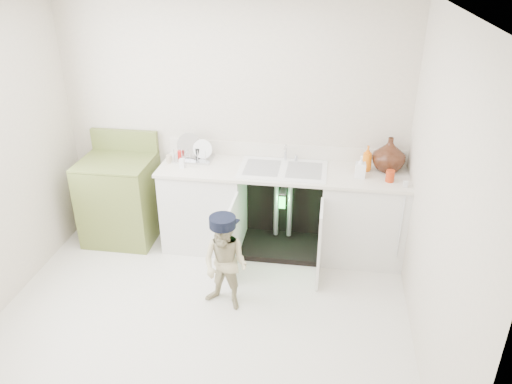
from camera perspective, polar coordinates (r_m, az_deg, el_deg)
ground at (r=4.42m, az=-6.17°, el=-14.14°), size 3.50×3.50×0.00m
room_shell at (r=3.73m, az=-7.10°, el=0.57°), size 6.00×5.50×1.26m
counter_run at (r=5.05m, az=3.37°, el=-1.80°), size 2.44×1.02×1.23m
avocado_stove at (r=5.45m, az=-15.23°, el=-0.68°), size 0.72×0.65×1.12m
repair_worker at (r=4.27m, az=-3.52°, el=-8.10°), size 0.69×0.88×0.88m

